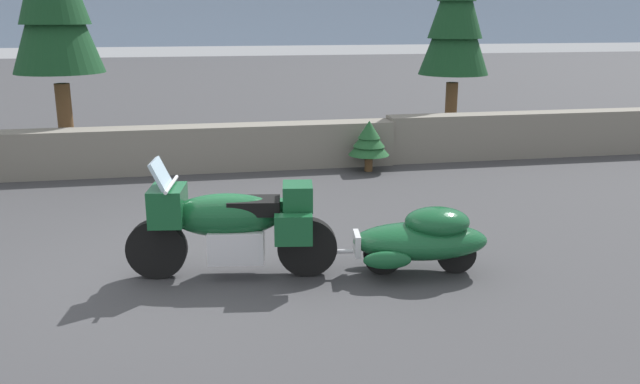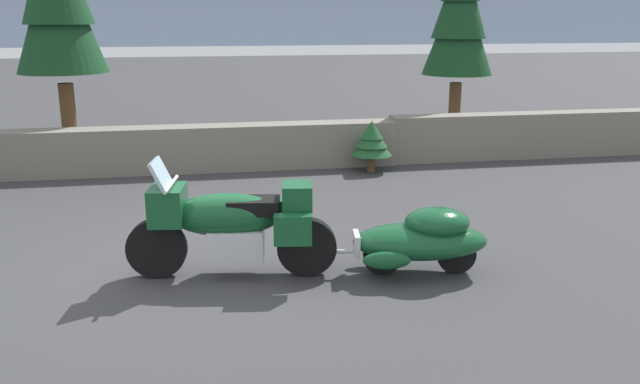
# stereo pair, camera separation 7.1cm
# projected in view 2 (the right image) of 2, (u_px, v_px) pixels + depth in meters

# --- Properties ---
(ground_plane) EXTENTS (80.00, 80.00, 0.00)m
(ground_plane) POSITION_uv_depth(u_px,v_px,m) (176.00, 273.00, 7.40)
(ground_plane) COLOR #38383A
(stone_guard_wall) EXTENTS (24.00, 0.57, 0.91)m
(stone_guard_wall) POSITION_uv_depth(u_px,v_px,m) (183.00, 148.00, 12.14)
(stone_guard_wall) COLOR slate
(stone_guard_wall) RESTS_ON ground
(touring_motorcycle) EXTENTS (2.31, 0.94, 1.33)m
(touring_motorcycle) POSITION_uv_depth(u_px,v_px,m) (231.00, 222.00, 7.18)
(touring_motorcycle) COLOR black
(touring_motorcycle) RESTS_ON ground
(car_shaped_trailer) EXTENTS (2.23, 0.93, 0.76)m
(car_shaped_trailer) POSITION_uv_depth(u_px,v_px,m) (421.00, 238.00, 7.31)
(car_shaped_trailer) COLOR black
(car_shaped_trailer) RESTS_ON ground
(pine_tree_secondary) EXTENTS (1.53, 1.53, 4.70)m
(pine_tree_secondary) POSITION_uv_depth(u_px,v_px,m) (460.00, 8.00, 14.16)
(pine_tree_secondary) COLOR brown
(pine_tree_secondary) RESTS_ON ground
(pine_sapling_near) EXTENTS (0.75, 0.75, 0.94)m
(pine_sapling_near) POSITION_uv_depth(u_px,v_px,m) (372.00, 140.00, 12.07)
(pine_sapling_near) COLOR brown
(pine_sapling_near) RESTS_ON ground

